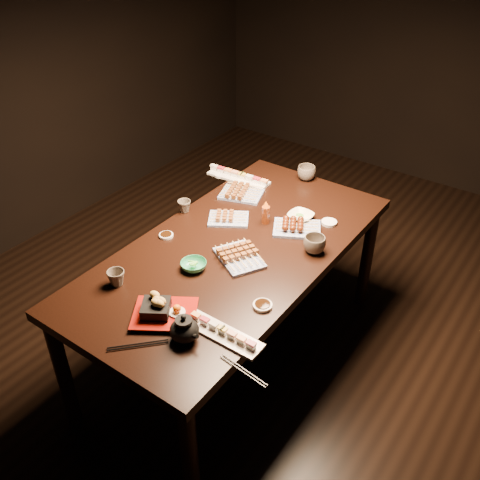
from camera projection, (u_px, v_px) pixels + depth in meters
name	position (u px, v px, depth m)	size (l,w,h in m)	color
ground	(262.00, 334.00, 3.22)	(5.00, 5.00, 0.00)	black
dining_table	(235.00, 305.00, 2.88)	(0.90, 1.80, 0.75)	black
sushi_platter_near	(223.00, 331.00, 2.15)	(0.35, 0.10, 0.04)	white
sushi_platter_far	(239.00, 175.00, 3.25)	(0.40, 0.11, 0.05)	white
yakitori_plate_center	(228.00, 216.00, 2.86)	(0.21, 0.15, 0.05)	#828EB6
yakitori_plate_right	(239.00, 254.00, 2.57)	(0.25, 0.18, 0.06)	#828EB6
yakitori_plate_left	(241.00, 191.00, 3.08)	(0.24, 0.17, 0.06)	#828EB6
tsukune_plate	(297.00, 225.00, 2.78)	(0.24, 0.18, 0.06)	#828EB6
edamame_bowl_green	(194.00, 265.00, 2.51)	(0.12, 0.12, 0.04)	#2F9162
edamame_bowl_cream	(301.00, 216.00, 2.88)	(0.13, 0.13, 0.03)	#EFE8C4
tempura_tray	(164.00, 308.00, 2.23)	(0.27, 0.21, 0.10)	black
teacup_near_left	(116.00, 278.00, 2.41)	(0.08, 0.08, 0.07)	#534A40
teacup_mid_right	(314.00, 244.00, 2.61)	(0.11, 0.11, 0.09)	#534A40
teacup_far_left	(184.00, 206.00, 2.93)	(0.07, 0.07, 0.07)	#534A40
teacup_far_right	(306.00, 173.00, 3.24)	(0.11, 0.11, 0.09)	#534A40
teapot	(184.00, 328.00, 2.11)	(0.14, 0.14, 0.12)	black
condiment_bottle	(266.00, 212.00, 2.82)	(0.04, 0.04, 0.13)	maroon
sauce_dish_west	(166.00, 235.00, 2.75)	(0.07, 0.07, 0.01)	white
sauce_dish_east	(329.00, 222.00, 2.85)	(0.08, 0.08, 0.01)	white
sauce_dish_se	(263.00, 305.00, 2.30)	(0.09, 0.09, 0.01)	white
sauce_dish_nw	(220.00, 175.00, 3.29)	(0.08, 0.08, 0.01)	white
chopsticks_near	(138.00, 345.00, 2.11)	(0.24, 0.02, 0.01)	black
chopsticks_se	(243.00, 371.00, 2.00)	(0.23, 0.02, 0.01)	black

